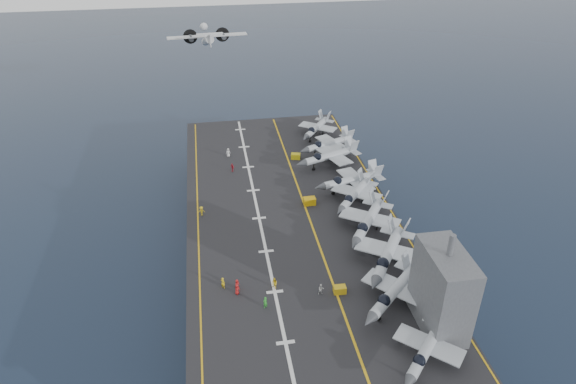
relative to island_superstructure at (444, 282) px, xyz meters
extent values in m
plane|color=#142135|center=(-15.00, 30.00, -17.90)|extent=(500.00, 500.00, 0.00)
cube|color=#56595E|center=(-15.00, 30.00, -12.90)|extent=(36.00, 90.00, 10.00)
cube|color=black|center=(-15.00, 30.00, -7.70)|extent=(38.00, 92.00, 0.40)
cube|color=gold|center=(-12.00, 30.00, -7.48)|extent=(0.35, 90.00, 0.02)
cube|color=silver|center=(-21.00, 30.00, -7.48)|extent=(0.50, 90.00, 0.02)
cube|color=gold|center=(-32.00, 30.00, -7.48)|extent=(0.25, 90.00, 0.02)
cube|color=gold|center=(3.50, 30.00, -7.48)|extent=(0.25, 90.00, 0.02)
imported|color=#B21919|center=(-26.52, 10.52, -6.65)|extent=(1.20, 1.19, 1.69)
imported|color=yellow|center=(-28.51, 12.19, -6.54)|extent=(1.38, 1.34, 1.93)
imported|color=yellow|center=(-20.93, 10.81, -6.55)|extent=(1.26, 1.36, 1.89)
imported|color=yellow|center=(-31.23, 32.70, -6.58)|extent=(1.12, 0.77, 1.83)
imported|color=red|center=(-24.49, 48.68, -6.59)|extent=(1.25, 1.31, 1.83)
imported|color=silver|center=(-24.87, 55.78, -6.53)|extent=(1.29, 0.99, 1.94)
imported|color=green|center=(-22.79, 7.02, -6.54)|extent=(1.39, 1.30, 1.92)
imported|color=silver|center=(-14.32, 8.47, -6.61)|extent=(1.09, 0.74, 1.77)
imported|color=#B21919|center=(-26.43, 11.64, -6.65)|extent=(1.20, 1.19, 1.69)
camera|label=1|loc=(-28.55, -47.38, 44.47)|focal=32.00mm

